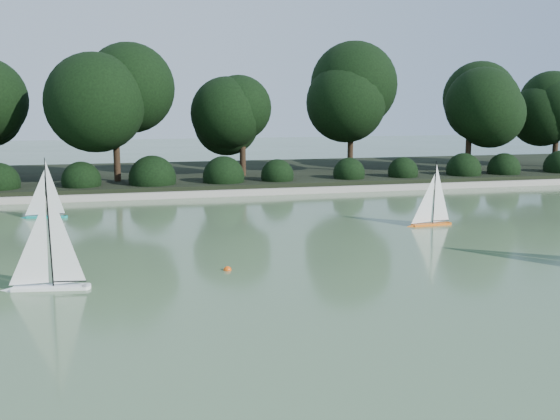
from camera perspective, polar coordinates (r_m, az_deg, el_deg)
name	(u,v)px	position (r m, az deg, el deg)	size (l,w,h in m)	color
ground	(314,280)	(9.55, 3.14, -6.38)	(80.00, 80.00, 0.00)	#374D2E
pond_coping	(224,193)	(18.15, -5.14, 1.57)	(40.00, 0.35, 0.18)	gray
far_bank	(207,176)	(22.08, -6.72, 3.14)	(40.00, 8.00, 0.30)	black
tree_line	(249,104)	(20.58, -2.85, 9.67)	(26.31, 3.93, 4.39)	black
shrub_hedge	(219,177)	(18.99, -5.57, 3.01)	(29.10, 1.10, 1.10)	black
sailboat_white_a	(42,271)	(9.60, -20.94, -5.23)	(1.30, 0.39, 1.76)	white
sailboat_orange	(428,215)	(14.03, 13.38, -0.45)	(1.11, 0.24, 1.51)	orange
sailboat_teal	(42,208)	(15.61, -20.93, 0.18)	(1.10, 0.37, 1.50)	#0F8D82
race_buoy	(228,270)	(10.10, -4.82, -5.50)	(0.13, 0.13, 0.13)	#DA4A0B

